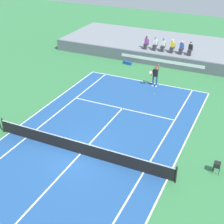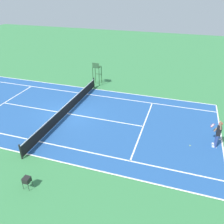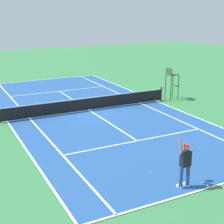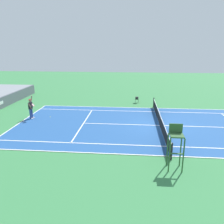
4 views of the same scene
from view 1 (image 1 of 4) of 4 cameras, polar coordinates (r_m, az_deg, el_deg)
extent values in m
plane|color=#387F47|center=(20.23, -5.56, -7.34)|extent=(80.00, 80.00, 0.00)
cube|color=#235193|center=(20.22, -5.56, -7.32)|extent=(10.98, 23.78, 0.02)
cube|color=white|center=(29.63, 6.08, 5.24)|extent=(10.98, 0.10, 0.01)
cube|color=white|center=(23.10, -17.44, -3.52)|extent=(0.10, 23.78, 0.01)
cube|color=white|center=(18.55, 9.57, -11.54)|extent=(0.10, 23.78, 0.01)
cube|color=white|center=(22.29, -14.77, -4.39)|extent=(0.10, 23.78, 0.01)
cube|color=white|center=(18.83, 5.49, -10.47)|extent=(0.10, 23.78, 0.01)
cube|color=white|center=(25.02, 1.79, 0.62)|extent=(8.22, 0.10, 0.01)
cube|color=white|center=(20.22, -5.57, -7.29)|extent=(0.10, 12.80, 0.01)
cube|color=white|center=(29.54, 6.01, 5.17)|extent=(0.10, 0.20, 0.01)
cylinder|color=black|center=(23.12, -18.47, -2.17)|extent=(0.10, 0.10, 1.07)
cylinder|color=black|center=(18.15, 11.08, -10.66)|extent=(0.10, 0.10, 1.07)
cube|color=black|center=(19.95, -5.63, -6.23)|extent=(11.78, 0.02, 0.84)
cube|color=white|center=(19.71, -5.69, -5.24)|extent=(11.78, 0.03, 0.06)
cube|color=#565B66|center=(33.13, 8.63, 8.79)|extent=(24.37, 0.24, 1.18)
cube|color=silver|center=(33.00, 8.57, 8.82)|extent=(8.53, 0.01, 0.32)
cube|color=gray|center=(37.08, 10.69, 10.85)|extent=(24.37, 8.41, 1.18)
cube|color=#474C56|center=(34.54, 5.95, 11.57)|extent=(0.44, 0.44, 0.06)
cube|color=#474C56|center=(34.65, 6.09, 12.05)|extent=(0.44, 0.06, 0.44)
cylinder|color=#4C4C51|center=(34.42, 6.13, 11.11)|extent=(0.04, 0.04, 0.38)
cylinder|color=#4C4C51|center=(34.53, 5.57, 11.20)|extent=(0.04, 0.04, 0.38)
cube|color=#2D2D33|center=(34.43, 5.90, 11.65)|extent=(0.34, 0.44, 0.16)
cube|color=#2D2D33|center=(34.33, 5.76, 11.14)|extent=(0.30, 0.14, 0.44)
cube|color=purple|center=(34.49, 6.02, 12.18)|extent=(0.36, 0.22, 0.52)
sphere|color=brown|center=(34.38, 6.05, 12.77)|extent=(0.20, 0.20, 0.20)
cylinder|color=black|center=(34.36, 6.06, 12.92)|extent=(0.19, 0.19, 0.05)
cube|color=#474C56|center=(34.25, 7.50, 11.33)|extent=(0.44, 0.44, 0.06)
cube|color=#474C56|center=(34.36, 7.64, 11.81)|extent=(0.44, 0.06, 0.44)
cylinder|color=#4C4C51|center=(34.14, 7.68, 10.86)|extent=(0.04, 0.04, 0.38)
cylinder|color=#4C4C51|center=(34.24, 7.11, 10.95)|extent=(0.04, 0.04, 0.38)
cube|color=#2D2D33|center=(34.14, 7.46, 11.41)|extent=(0.34, 0.44, 0.16)
cube|color=#2D2D33|center=(34.04, 7.32, 10.89)|extent=(0.30, 0.14, 0.44)
cube|color=white|center=(34.20, 7.58, 11.94)|extent=(0.36, 0.22, 0.52)
sphere|color=beige|center=(34.09, 7.62, 12.54)|extent=(0.20, 0.20, 0.20)
cylinder|color=#2D4CA8|center=(34.06, 7.63, 12.68)|extent=(0.19, 0.19, 0.05)
cube|color=#474C56|center=(34.03, 8.85, 11.11)|extent=(0.44, 0.44, 0.06)
cube|color=#474C56|center=(34.13, 8.99, 11.60)|extent=(0.44, 0.06, 0.44)
cylinder|color=#4C4C51|center=(33.91, 9.03, 10.64)|extent=(0.04, 0.04, 0.38)
cylinder|color=#4C4C51|center=(34.00, 8.46, 10.73)|extent=(0.04, 0.04, 0.38)
cube|color=#2D2D33|center=(33.91, 8.81, 11.19)|extent=(0.34, 0.44, 0.16)
cube|color=#2D2D33|center=(33.81, 8.67, 10.66)|extent=(0.30, 0.14, 0.44)
cube|color=white|center=(33.97, 8.93, 11.73)|extent=(0.36, 0.22, 0.52)
sphere|color=#A37556|center=(33.86, 8.98, 12.32)|extent=(0.20, 0.20, 0.20)
cylinder|color=#2D4CA8|center=(33.83, 8.99, 12.47)|extent=(0.19, 0.19, 0.05)
cube|color=#474C56|center=(33.79, 10.41, 10.84)|extent=(0.44, 0.44, 0.06)
cube|color=#474C56|center=(33.89, 10.55, 11.34)|extent=(0.44, 0.06, 0.44)
cylinder|color=#4C4C51|center=(33.68, 10.60, 10.37)|extent=(0.04, 0.04, 0.38)
cylinder|color=#4C4C51|center=(33.76, 10.02, 10.47)|extent=(0.04, 0.04, 0.38)
cube|color=#2D2D33|center=(33.67, 10.38, 10.92)|extent=(0.34, 0.44, 0.16)
cube|color=#2D2D33|center=(33.57, 10.24, 10.39)|extent=(0.30, 0.14, 0.44)
cube|color=yellow|center=(33.73, 10.50, 11.47)|extent=(0.36, 0.22, 0.52)
sphere|color=beige|center=(33.62, 10.56, 12.06)|extent=(0.20, 0.20, 0.20)
cylinder|color=white|center=(33.59, 10.57, 12.21)|extent=(0.19, 0.19, 0.05)
cube|color=#474C56|center=(33.58, 11.93, 10.58)|extent=(0.44, 0.44, 0.06)
cube|color=#474C56|center=(33.69, 12.07, 11.07)|extent=(0.44, 0.06, 0.44)
cylinder|color=#4C4C51|center=(33.47, 12.12, 10.10)|extent=(0.04, 0.04, 0.38)
cylinder|color=#4C4C51|center=(33.55, 11.54, 10.20)|extent=(0.04, 0.04, 0.38)
cube|color=#2D2D33|center=(33.46, 11.90, 10.66)|extent=(0.34, 0.44, 0.16)
cube|color=#2D2D33|center=(33.36, 11.77, 10.13)|extent=(0.30, 0.14, 0.44)
cube|color=#2D4CA8|center=(33.52, 12.03, 11.20)|extent=(0.36, 0.22, 0.52)
sphere|color=#A37556|center=(33.41, 12.09, 11.81)|extent=(0.20, 0.20, 0.20)
cylinder|color=white|center=(33.39, 12.11, 11.95)|extent=(0.19, 0.19, 0.05)
cube|color=#474C56|center=(33.41, 13.41, 10.31)|extent=(0.44, 0.44, 0.06)
cube|color=#474C56|center=(33.52, 13.54, 10.81)|extent=(0.44, 0.06, 0.44)
cylinder|color=#4C4C51|center=(33.30, 13.60, 9.83)|extent=(0.04, 0.04, 0.38)
cylinder|color=#4C4C51|center=(33.37, 13.01, 9.94)|extent=(0.04, 0.04, 0.38)
cube|color=#2D2D33|center=(33.29, 13.38, 10.40)|extent=(0.34, 0.44, 0.16)
cube|color=#2D2D33|center=(33.19, 13.25, 9.86)|extent=(0.30, 0.14, 0.44)
cube|color=black|center=(33.35, 13.50, 10.94)|extent=(0.36, 0.22, 0.52)
sphere|color=beige|center=(33.24, 13.58, 11.55)|extent=(0.20, 0.20, 0.20)
cylinder|color=black|center=(33.21, 13.60, 11.69)|extent=(0.19, 0.19, 0.05)
cylinder|color=navy|center=(28.73, 7.78, 5.29)|extent=(0.15, 0.15, 0.92)
cylinder|color=navy|center=(28.82, 7.18, 5.41)|extent=(0.15, 0.15, 0.92)
cube|color=white|center=(28.84, 7.69, 4.50)|extent=(0.12, 0.28, 0.10)
cube|color=white|center=(28.93, 7.09, 4.62)|extent=(0.12, 0.28, 0.10)
cube|color=black|center=(28.47, 7.58, 6.75)|extent=(0.40, 0.24, 0.60)
sphere|color=#A37556|center=(28.30, 7.64, 7.62)|extent=(0.22, 0.22, 0.22)
cylinder|color=red|center=(28.27, 7.65, 7.79)|extent=(0.21, 0.21, 0.06)
cylinder|color=#A37556|center=(28.17, 8.13, 7.68)|extent=(0.09, 0.21, 0.61)
cylinder|color=#A37556|center=(28.45, 7.02, 6.81)|extent=(0.09, 0.33, 0.56)
cylinder|color=black|center=(28.41, 6.84, 6.50)|extent=(0.04, 0.19, 0.25)
torus|color=red|center=(28.15, 6.75, 6.86)|extent=(0.31, 0.20, 0.26)
cylinder|color=silver|center=(28.15, 6.75, 6.86)|extent=(0.27, 0.16, 0.22)
sphere|color=#D1E533|center=(27.45, 7.37, 3.15)|extent=(0.07, 0.07, 0.07)
cube|color=#194799|center=(33.54, 2.73, 8.56)|extent=(0.88, 0.47, 0.32)
cylinder|color=#194799|center=(33.75, 2.13, 8.71)|extent=(0.12, 0.33, 0.32)
cylinder|color=#194799|center=(33.32, 3.34, 8.41)|extent=(0.12, 0.33, 0.32)
cube|color=black|center=(19.35, 17.83, -8.72)|extent=(0.36, 0.36, 0.28)
cylinder|color=black|center=(19.43, 17.10, -9.72)|extent=(0.02, 0.02, 0.42)
cylinder|color=black|center=(19.41, 18.09, -9.94)|extent=(0.02, 0.02, 0.42)
cylinder|color=black|center=(19.70, 17.27, -9.14)|extent=(0.02, 0.02, 0.42)
cylinder|color=black|center=(19.69, 18.25, -9.35)|extent=(0.02, 0.02, 0.42)
ellipsoid|color=#D1E533|center=(19.30, 17.87, -8.54)|extent=(0.30, 0.30, 0.12)
camera|label=2|loc=(23.42, 41.98, 15.84)|focal=36.91mm
camera|label=3|loc=(34.88, 26.39, 17.59)|focal=54.58mm
camera|label=4|loc=(31.67, -34.17, 14.14)|focal=36.37mm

